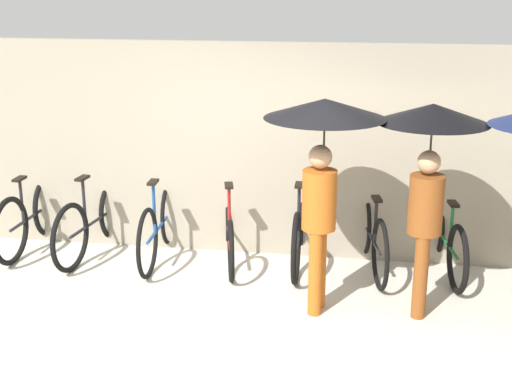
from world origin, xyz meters
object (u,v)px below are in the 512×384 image
Objects in this scene: parked_bicycle_4 at (300,230)px; parked_bicycle_3 at (229,231)px; parked_bicycle_0 at (31,216)px; parked_bicycle_1 at (94,221)px; parked_bicycle_6 at (446,240)px; parked_bicycle_2 at (159,225)px; pedestrian_center at (430,150)px; parked_bicycle_5 at (372,236)px; pedestrian_leading at (323,141)px.

parked_bicycle_3 is at bearing 91.40° from parked_bicycle_4.
parked_bicycle_0 is at bearing 76.32° from parked_bicycle_3.
parked_bicycle_1 is 2.37m from parked_bicycle_4.
parked_bicycle_6 is (3.95, 0.07, -0.03)m from parked_bicycle_1.
parked_bicycle_2 reaches higher than parked_bicycle_0.
parked_bicycle_6 is (4.75, 0.04, -0.03)m from parked_bicycle_0.
parked_bicycle_1 is 3.93m from pedestrian_center.
pedestrian_center reaches higher than parked_bicycle_3.
pedestrian_leading is (-0.49, -1.00, 1.26)m from parked_bicycle_5.
pedestrian_center is at bearing 153.80° from parked_bicycle_6.
parked_bicycle_2 is 1.59m from parked_bicycle_4.
parked_bicycle_2 reaches higher than parked_bicycle_5.
parked_bicycle_5 is (2.37, 0.06, -0.01)m from parked_bicycle_2.
parked_bicycle_2 is 0.79m from parked_bicycle_3.
pedestrian_leading reaches higher than parked_bicycle_1.
parked_bicycle_1 reaches higher than parked_bicycle_5.
pedestrian_leading reaches higher than parked_bicycle_6.
parked_bicycle_0 is at bearing 175.13° from pedestrian_center.
parked_bicycle_1 is 1.58m from parked_bicycle_3.
pedestrian_leading is (2.67, -0.98, 1.26)m from parked_bicycle_1.
parked_bicycle_6 is at bearing -101.99° from parked_bicycle_3.
parked_bicycle_3 is 1.58m from parked_bicycle_5.
parked_bicycle_2 is 1.04× the size of parked_bicycle_5.
parked_bicycle_4 is (1.58, 0.10, -0.00)m from parked_bicycle_2.
parked_bicycle_4 is 0.90× the size of pedestrian_center.
parked_bicycle_6 is (3.16, 0.11, -0.03)m from parked_bicycle_2.
parked_bicycle_2 is 0.88× the size of pedestrian_leading.
parked_bicycle_3 is at bearing -82.86° from parked_bicycle_1.
parked_bicycle_5 is at bearing -83.06° from parked_bicycle_1.
pedestrian_leading is at bearing -168.20° from pedestrian_center.
parked_bicycle_5 is 1.00× the size of parked_bicycle_6.
parked_bicycle_3 is 1.96m from pedestrian_leading.
pedestrian_leading is 0.97m from pedestrian_center.
pedestrian_leading is (-1.29, -1.05, 1.28)m from parked_bicycle_6.
parked_bicycle_4 is at bearing 76.82° from parked_bicycle_5.
parked_bicycle_3 is at bearing 146.02° from pedestrian_leading.
parked_bicycle_0 reaches higher than parked_bicycle_4.
parked_bicycle_0 is 1.58m from parked_bicycle_2.
parked_bicycle_6 is at bearing -90.42° from parked_bicycle_2.
pedestrian_leading reaches higher than parked_bicycle_5.
parked_bicycle_5 is at bearing -90.99° from parked_bicycle_2.
parked_bicycle_2 is at bearing -86.58° from parked_bicycle_1.
pedestrian_center reaches higher than parked_bicycle_0.
parked_bicycle_3 is 2.57m from pedestrian_center.
parked_bicycle_4 is 1.05× the size of parked_bicycle_6.
parked_bicycle_3 is at bearing 163.04° from pedestrian_center.
pedestrian_center reaches higher than parked_bicycle_4.
pedestrian_leading reaches higher than parked_bicycle_4.
parked_bicycle_0 is at bearing 82.45° from parked_bicycle_6.
pedestrian_center reaches higher than parked_bicycle_2.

